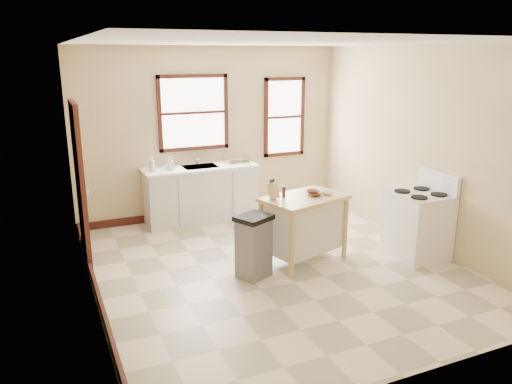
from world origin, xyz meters
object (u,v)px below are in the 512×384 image
bowl_b (313,192)px  trash_bin (254,246)px  bowl_c (328,193)px  bowl_a (314,194)px  gas_stove (418,216)px  kitchen_island (304,229)px  pepper_grinder (284,192)px  knife_block (273,192)px  dish_rack (236,160)px  soap_bottle_a (152,164)px  soap_bottle_b (170,163)px

bowl_b → trash_bin: (-0.99, -0.30, -0.51)m
bowl_c → trash_bin: bowl_c is taller
bowl_a → gas_stove: size_ratio=0.17×
kitchen_island → bowl_a: (0.14, -0.02, 0.47)m
kitchen_island → pepper_grinder: bearing=149.2°
bowl_a → bowl_c: (0.18, -0.03, -0.00)m
knife_block → dish_rack: bearing=51.4°
bowl_a → bowl_c: bowl_a is taller
soap_bottle_a → pepper_grinder: soap_bottle_a is taller
trash_bin → gas_stove: 2.31m
soap_bottle_a → bowl_b: soap_bottle_a is taller
kitchen_island → trash_bin: kitchen_island is taller
pepper_grinder → bowl_c: pepper_grinder is taller
bowl_a → trash_bin: 1.09m
soap_bottle_b → bowl_c: 2.65m
soap_bottle_a → pepper_grinder: size_ratio=1.60×
soap_bottle_b → knife_block: 2.19m
bowl_a → gas_stove: gas_stove is taller
bowl_a → gas_stove: bearing=-19.5°
soap_bottle_a → bowl_b: 2.62m
soap_bottle_a → soap_bottle_b: 0.29m
bowl_c → bowl_b: bearing=135.3°
bowl_b → gas_stove: (1.30, -0.59, -0.33)m
kitchen_island → pepper_grinder: pepper_grinder is taller
soap_bottle_a → bowl_c: size_ratio=1.62×
knife_block → trash_bin: size_ratio=0.25×
soap_bottle_a → gas_stove: soap_bottle_a is taller
trash_bin → bowl_b: bearing=-8.2°
dish_rack → knife_block: knife_block is taller
bowl_b → soap_bottle_b: bearing=125.1°
pepper_grinder → bowl_a: size_ratio=0.78×
knife_block → bowl_b: bearing=-26.4°
knife_block → gas_stove: bearing=-46.1°
kitchen_island → knife_block: size_ratio=5.40×
bowl_a → bowl_b: 0.12m
bowl_a → soap_bottle_a: bearing=128.3°
soap_bottle_b → gas_stove: gas_stove is taller
bowl_a → bowl_c: size_ratio=1.31×
trash_bin → gas_stove: (2.29, -0.29, 0.18)m
knife_block → pepper_grinder: (0.16, 0.01, -0.03)m
kitchen_island → bowl_a: 0.49m
bowl_b → trash_bin: bowl_b is taller
gas_stove → trash_bin: bearing=172.9°
pepper_grinder → gas_stove: (1.74, -0.57, -0.38)m
bowl_b → soap_bottle_a: bearing=130.5°
trash_bin → knife_block: bearing=9.2°
trash_bin → soap_bottle_a: bearing=82.0°
bowl_b → trash_bin: 1.15m
kitchen_island → trash_bin: (-0.81, -0.21, -0.04)m
kitchen_island → bowl_c: (0.32, -0.05, 0.46)m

